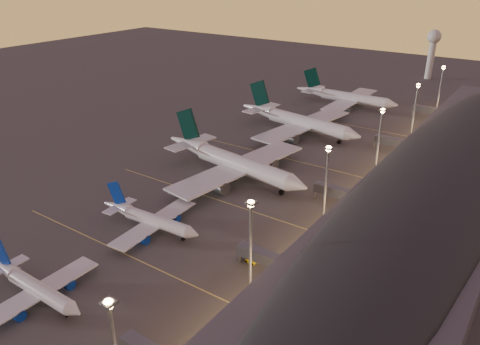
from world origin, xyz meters
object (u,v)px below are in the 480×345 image
Objects in this scene: airliner_narrow_north at (149,219)px; baggage_tug_c at (250,260)px; airliner_narrow_south at (34,286)px; airliner_wide_mid at (297,121)px; airliner_wide_far at (345,97)px; radar_tower at (433,46)px; airliner_wide_near at (232,162)px.

baggage_tug_c is (33.99, 3.08, -2.77)m from airliner_narrow_north.
airliner_narrow_south is 0.51× the size of airliner_wide_mid.
airliner_wide_mid reaches higher than airliner_narrow_north.
airliner_wide_far is at bearing 88.29° from airliner_narrow_north.
radar_tower reaches higher than airliner_narrow_north.
airliner_wide_near is 111.75m from airliner_wide_far.
radar_tower is at bearing 86.82° from airliner_narrow_south.
baggage_tug_c is (39.50, -99.45, -4.93)m from airliner_wide_mid.
airliner_wide_mid is at bearing -98.10° from radar_tower.
baggage_tug_c is at bearing 50.46° from airliner_narrow_south.
airliner_wide_mid is at bearing 116.60° from baggage_tug_c.
airliner_wide_far is at bearing 109.12° from baggage_tug_c.
airliner_narrow_south is 0.57× the size of airliner_wide_far.
radar_tower reaches higher than airliner_wide_mid.
airliner_wide_far is (-4.93, 157.04, 1.57)m from airliner_narrow_north.
airliner_wide_mid is 15.36× the size of baggage_tug_c.
airliner_narrow_north is 34.24m from baggage_tug_c.
airliner_narrow_south is at bearing -93.64° from airliner_narrow_north.
airliner_wide_far is (-4.84, 195.35, 1.75)m from airliner_narrow_south.
baggage_tug_c is at bearing -75.58° from airliner_wide_far.
airliner_narrow_north is 0.54× the size of airliner_wide_mid.
radar_tower is (21.20, 148.93, 16.37)m from airliner_wide_mid.
airliner_narrow_south is 38.30m from airliner_narrow_north.
airliner_wide_near reaches higher than airliner_narrow_south.
airliner_narrow_south is at bearing -80.68° from airliner_wide_near.
airliner_wide_near is at bearing -88.37° from airliner_wide_far.
airliner_narrow_south reaches higher than baggage_tug_c.
radar_tower is at bearing 82.92° from airliner_narrow_north.
airliner_wide_far is at bearing 99.26° from airliner_wide_near.
airliner_narrow_north is 1.11× the size of radar_tower.
airliner_wide_far is at bearing 97.52° from airliner_wide_mid.
airliner_wide_near reaches higher than baggage_tug_c.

